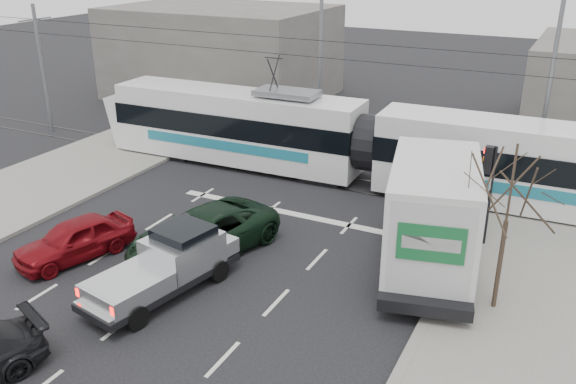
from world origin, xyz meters
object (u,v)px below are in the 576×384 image
at_px(tram, 369,144).
at_px(red_car, 75,239).
at_px(street_lamp_far, 318,43).
at_px(silver_pickup, 169,263).
at_px(box_truck, 432,214).
at_px(green_car, 203,233).
at_px(bare_tree, 511,191).
at_px(navy_pickup, 439,202).
at_px(traffic_signal, 489,174).
at_px(street_lamp_near, 548,68).

bearing_deg(tram, red_car, -122.57).
relative_size(street_lamp_far, silver_pickup, 1.66).
bearing_deg(box_truck, green_car, -172.80).
height_order(bare_tree, tram, tram).
height_order(box_truck, navy_pickup, box_truck).
relative_size(traffic_signal, silver_pickup, 0.66).
relative_size(traffic_signal, navy_pickup, 0.68).
xyz_separation_m(tram, red_car, (-6.58, -10.95, -1.17)).
bearing_deg(street_lamp_near, bare_tree, -88.58).
relative_size(bare_tree, silver_pickup, 0.92).
relative_size(navy_pickup, red_car, 1.31).
height_order(navy_pickup, green_car, navy_pickup).
height_order(traffic_signal, tram, tram).
distance_m(box_truck, navy_pickup, 3.22).
distance_m(street_lamp_near, street_lamp_far, 11.67).
height_order(street_lamp_near, tram, street_lamp_near).
height_order(bare_tree, street_lamp_near, street_lamp_near).
relative_size(tram, green_car, 4.60).
bearing_deg(street_lamp_far, bare_tree, -48.88).
bearing_deg(street_lamp_far, box_truck, -51.45).
bearing_deg(traffic_signal, silver_pickup, -137.79).
xyz_separation_m(street_lamp_near, box_truck, (-2.14, -9.75, -3.22)).
bearing_deg(box_truck, tram, 112.32).
height_order(navy_pickup, red_car, navy_pickup).
relative_size(traffic_signal, street_lamp_far, 0.40).
height_order(street_lamp_near, green_car, street_lamp_near).
relative_size(traffic_signal, street_lamp_near, 0.40).
distance_m(street_lamp_far, silver_pickup, 17.51).
relative_size(silver_pickup, navy_pickup, 1.02).
relative_size(box_truck, green_car, 1.44).
relative_size(street_lamp_near, tram, 0.35).
relative_size(silver_pickup, box_truck, 0.67).
xyz_separation_m(bare_tree, box_truck, (-2.42, 1.75, -1.90)).
bearing_deg(street_lamp_far, traffic_signal, -41.72).
bearing_deg(traffic_signal, street_lamp_near, 83.59).
distance_m(silver_pickup, navy_pickup, 10.31).
bearing_deg(silver_pickup, red_car, -172.40).
xyz_separation_m(street_lamp_near, tram, (-6.48, -3.60, -3.25)).
bearing_deg(silver_pickup, traffic_signal, 53.34).
bearing_deg(bare_tree, tram, 130.56).
bearing_deg(traffic_signal, red_car, -150.02).
distance_m(street_lamp_far, navy_pickup, 13.09).
bearing_deg(green_car, street_lamp_far, 113.31).
bearing_deg(traffic_signal, bare_tree, -74.24).
height_order(street_lamp_near, navy_pickup, street_lamp_near).
xyz_separation_m(navy_pickup, red_car, (-10.49, -7.88, -0.37)).
relative_size(street_lamp_near, green_car, 1.61).
bearing_deg(red_car, street_lamp_far, 102.23).
bearing_deg(green_car, bare_tree, 19.76).
relative_size(traffic_signal, tram, 0.14).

